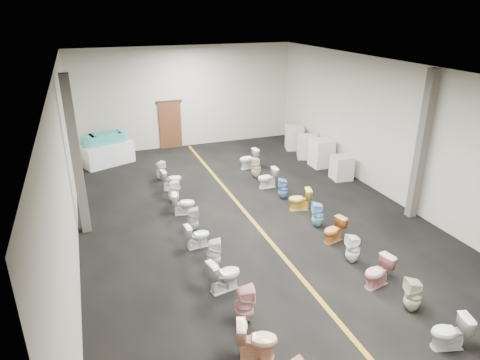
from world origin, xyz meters
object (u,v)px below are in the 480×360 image
Objects in this scene: toilet_left_4 at (224,275)px; toilet_right_8 at (283,189)px; appliance_crate_b at (321,153)px; appliance_crate_c at (308,147)px; toilet_left_6 at (197,235)px; toilet_right_4 at (353,249)px; appliance_crate_a at (342,168)px; display_table at (107,154)px; toilet_right_11 at (249,159)px; toilet_left_2 at (257,340)px; toilet_left_11 at (160,171)px; toilet_left_3 at (244,305)px; toilet_right_3 at (378,272)px; toilet_right_7 at (300,199)px; toilet_right_5 at (334,230)px; bathtub at (105,139)px; toilet_right_9 at (268,178)px; toilet_right_2 at (413,295)px; toilet_left_10 at (171,179)px; toilet_left_7 at (193,219)px; toilet_right_6 at (318,215)px; toilet_right_10 at (256,168)px; appliance_crate_d at (294,138)px; toilet_right_1 at (450,332)px; toilet_left_8 at (183,203)px; toilet_left_5 at (214,254)px; toilet_left_9 at (174,191)px.

toilet_left_4 reaches higher than toilet_right_8.
appliance_crate_b is 1.14m from appliance_crate_c.
toilet_right_4 is (3.50, -2.09, 0.04)m from toilet_left_6.
appliance_crate_a is 2.63m from appliance_crate_c.
toilet_right_11 is at bearing -25.35° from display_table.
toilet_left_2 is 1.08× the size of toilet_left_11.
appliance_crate_b reaches higher than toilet_left_2.
toilet_left_3 is 1.15× the size of toilet_right_3.
appliance_crate_c is 1.21× the size of toilet_right_11.
appliance_crate_b is at bearing 155.62° from toilet_right_7.
toilet_right_5 is (3.60, 3.17, -0.05)m from toilet_left_2.
bathtub is 6.94m from toilet_right_9.
appliance_crate_c is at bearing -111.57° from toilet_left_11.
toilet_right_2 is 7.23m from toilet_right_9.
toilet_left_3 is 7.37m from toilet_left_10.
toilet_right_4 is 1.07× the size of toilet_right_7.
toilet_left_11 is at bearing 19.32° from toilet_left_2.
appliance_crate_a is 1.23× the size of toilet_right_7.
toilet_left_11 is at bearing 11.58° from toilet_left_3.
toilet_left_3 is 1.15× the size of toilet_left_10.
toilet_right_11 is at bearing -24.20° from toilet_left_7.
toilet_left_2 is (-6.35, -8.58, -0.16)m from appliance_crate_b.
toilet_right_6 is at bearing -121.30° from appliance_crate_b.
bathtub is 6.30m from toilet_right_10.
toilet_right_9 is (-2.94, 0.20, -0.08)m from appliance_crate_a.
toilet_right_3 is (3.51, -8.30, 0.01)m from toilet_left_11.
display_table is 7.72m from toilet_right_8.
appliance_crate_d is 1.34× the size of toilet_right_2.
toilet_left_10 is 3.98m from toilet_right_8.
bathtub is at bearing -142.53° from toilet_right_1.
appliance_crate_c is at bearing -90.00° from appliance_crate_d.
toilet_right_4 reaches higher than toilet_right_3.
toilet_right_4 is 6.21m from toilet_right_10.
toilet_right_8 is at bearing -46.75° from display_table.
appliance_crate_b is 2.97m from toilet_right_10.
toilet_right_5 is at bearing -125.02° from appliance_crate_a.
toilet_right_2 is 1.06× the size of toilet_right_3.
toilet_right_3 reaches higher than toilet_left_8.
toilet_right_6 is at bearing 165.29° from toilet_right_3.
toilet_left_4 reaches higher than toilet_left_5.
toilet_right_2 is (3.48, -3.03, 0.00)m from toilet_left_5.
toilet_left_11 is (-0.05, 9.35, -0.03)m from toilet_left_2.
toilet_right_4 is (3.41, -0.04, -0.01)m from toilet_left_4.
bathtub is at bearing -131.63° from toilet_right_9.
appliance_crate_c is 7.76m from toilet_left_7.
toilet_right_4 is (3.37, -0.99, -0.00)m from toilet_left_5.
toilet_left_2 is at bearing -171.44° from toilet_left_9.
toilet_right_6 is (5.38, -7.77, -0.06)m from display_table.
toilet_left_5 is 1.03× the size of toilet_left_9.
toilet_left_10 is (0.05, 2.08, 0.02)m from toilet_left_8.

